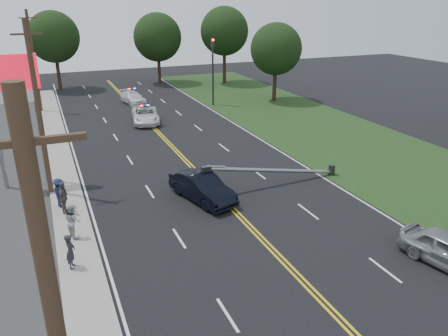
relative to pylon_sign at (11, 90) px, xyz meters
name	(u,v)px	position (x,y,z in m)	size (l,w,h in m)	color
ground	(287,265)	(10.50, -14.00, -6.00)	(120.00, 120.00, 0.00)	black
sidewalk	(68,204)	(2.10, -4.00, -5.94)	(1.80, 70.00, 0.12)	gray
grass_verge	(375,155)	(24.00, -4.00, -5.99)	(12.00, 80.00, 0.01)	#183314
centerline_yellow	(207,182)	(10.50, -4.00, -5.99)	(0.36, 80.00, 0.00)	gold
pylon_sign	(11,90)	(0.00, 0.00, 0.00)	(3.20, 0.35, 8.00)	gray
traffic_signal	(213,66)	(18.80, 16.00, -1.79)	(0.28, 0.41, 7.05)	#2D2D30
fallen_streetlight	(280,170)	(14.69, -6.00, -5.08)	(9.36, 0.44, 1.91)	#2D2D30
utility_pole_mid	(39,111)	(1.30, -2.00, -0.91)	(1.60, 0.28, 10.00)	#382619
utility_pole_far	(34,62)	(1.30, 20.00, -0.91)	(1.60, 0.28, 10.00)	#382619
tree_6	(53,37)	(3.86, 31.49, 0.51)	(6.26, 6.26, 9.65)	black
tree_7	(157,37)	(16.85, 31.23, 0.08)	(6.37, 6.37, 9.28)	black
tree_8	(224,31)	(25.10, 27.79, 0.86)	(6.38, 6.38, 10.06)	black
tree_9	(276,49)	(26.03, 15.33, -0.27)	(5.66, 5.66, 8.58)	black
crashed_sedan	(202,187)	(9.37, -6.31, -5.21)	(1.66, 4.75, 1.56)	black
emergency_a	(145,115)	(10.26, 11.64, -5.29)	(2.34, 5.08, 1.41)	silver
emergency_b	(133,98)	(10.82, 20.17, -5.35)	(1.81, 4.46, 1.29)	silver
bystander_a	(70,251)	(1.78, -10.74, -5.08)	(0.58, 0.38, 1.59)	#28272F
bystander_b	(73,221)	(2.11, -8.06, -5.02)	(0.84, 0.65, 1.72)	#A4A4A9
bystander_c	(60,193)	(1.72, -4.35, -5.04)	(1.08, 0.62, 1.68)	#1B2244
bystander_d	(63,198)	(1.88, -5.27, -4.98)	(1.05, 0.44, 1.80)	#5A4A48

